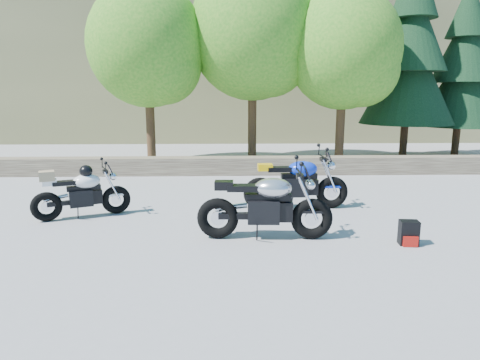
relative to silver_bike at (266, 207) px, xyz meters
name	(u,v)px	position (x,y,z in m)	size (l,w,h in m)	color
ground	(230,237)	(-0.58, 0.09, -0.54)	(90.00, 90.00, 0.00)	gray
stone_wall	(229,166)	(-0.58, 5.59, -0.29)	(22.00, 0.55, 0.50)	#4C3E32
hillside	(266,24)	(2.42, 28.09, 6.96)	(80.00, 30.00, 15.00)	brown
tree_decid_left	(150,49)	(-2.98, 7.22, 3.10)	(3.67, 3.67, 5.62)	#382314
tree_decid_mid	(256,38)	(0.32, 7.62, 3.50)	(4.08, 4.08, 6.24)	#382314
tree_decid_right	(348,54)	(3.12, 7.02, 2.96)	(3.54, 3.54, 5.41)	#382314
conifer_near	(410,52)	(5.62, 8.29, 3.14)	(3.17, 3.17, 7.06)	#382314
conifer_far	(463,66)	(7.82, 8.89, 2.73)	(2.82, 2.82, 6.27)	#382314
silver_bike	(266,207)	(0.00, 0.00, 0.00)	(2.19, 0.70, 1.10)	black
white_bike	(81,192)	(-3.37, 1.30, -0.05)	(1.71, 0.87, 1.00)	black
blue_bike	(297,183)	(0.79, 1.80, -0.01)	(2.15, 0.68, 1.08)	black
backpack	(409,233)	(2.20, -0.35, -0.35)	(0.30, 0.27, 0.38)	black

